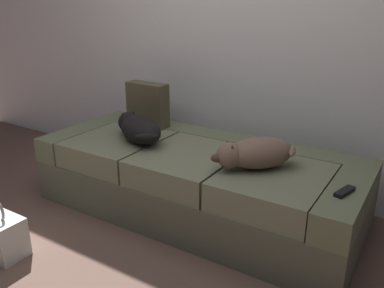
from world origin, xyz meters
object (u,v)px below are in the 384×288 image
Objects in this scene: dog_tan at (255,153)px; throw_pillow at (148,105)px; tv_remote at (345,192)px; couch at (196,181)px; dog_dark at (138,128)px.

dog_tan is 1.39× the size of throw_pillow.
tv_remote is at bearing -6.40° from dog_tan.
couch is 4.64× the size of dog_tan.
tv_remote is 0.44× the size of throw_pillow.
couch is 6.47× the size of throw_pillow.
couch is at bearing -22.57° from throw_pillow.
throw_pillow is at bearing 117.64° from dog_dark.
couch is 0.58m from dog_tan.
couch is 1.04m from tv_remote.
couch is 14.66× the size of tv_remote.
throw_pillow is at bearing -178.60° from tv_remote.
throw_pillow is at bearing 162.25° from dog_tan.
dog_tan is at bearing -0.60° from dog_dark.
couch is 0.55m from dog_dark.
tv_remote reaches higher than couch.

